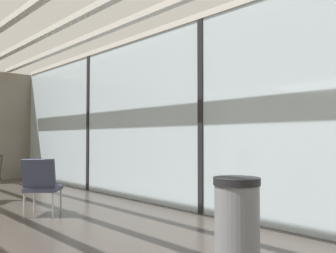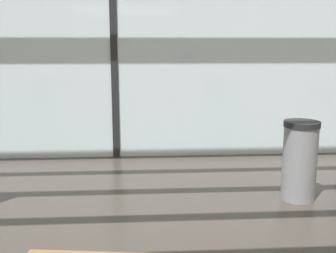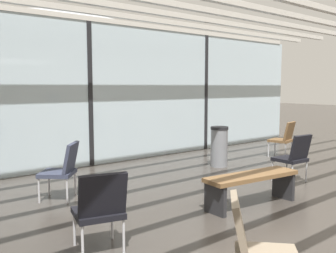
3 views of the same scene
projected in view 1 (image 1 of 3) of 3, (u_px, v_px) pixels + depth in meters
name	position (u px, v px, depth m)	size (l,w,h in m)	color
glass_curtain_wall	(202.00, 115.00, 5.70)	(14.00, 0.08, 3.08)	silver
window_mullion_0	(90.00, 123.00, 8.28)	(0.10, 0.12, 3.08)	black
window_mullion_1	(202.00, 115.00, 5.70)	(0.10, 0.12, 3.08)	black
lounge_chair_3	(41.00, 183.00, 5.44)	(0.71, 0.71, 0.87)	#33384C
trash_bin	(237.00, 231.00, 2.87)	(0.38, 0.38, 0.86)	slate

